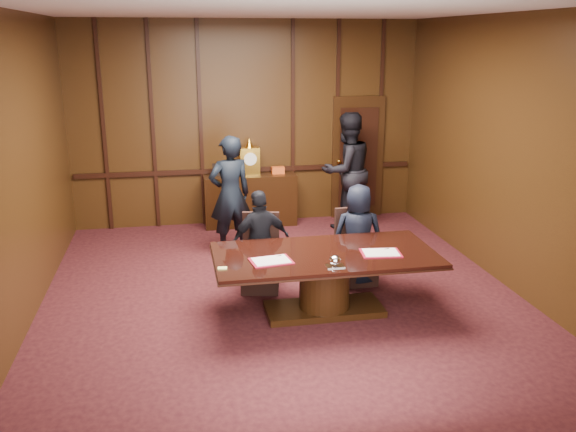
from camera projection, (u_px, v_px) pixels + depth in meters
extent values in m
plane|color=black|center=(284.00, 299.00, 7.73)|extent=(7.00, 7.00, 0.00)
plane|color=silver|center=(283.00, 8.00, 6.75)|extent=(7.00, 7.00, 0.00)
cube|color=black|center=(247.00, 124.00, 10.54)|extent=(6.00, 0.04, 3.50)
cube|color=black|center=(379.00, 269.00, 3.94)|extent=(6.00, 0.04, 3.50)
cube|color=black|center=(16.00, 173.00, 6.71)|extent=(0.04, 7.00, 3.50)
cube|color=black|center=(514.00, 155.00, 7.78)|extent=(0.04, 7.00, 3.50)
cube|color=black|center=(248.00, 170.00, 10.74)|extent=(5.90, 0.05, 0.08)
cube|color=black|center=(358.00, 157.00, 11.04)|extent=(0.95, 0.06, 2.20)
sphere|color=gold|center=(339.00, 162.00, 10.93)|extent=(0.08, 0.08, 0.08)
cube|color=black|center=(250.00, 200.00, 10.68)|extent=(1.60, 0.45, 0.90)
cube|color=black|center=(211.00, 225.00, 10.68)|extent=(0.12, 0.40, 0.06)
cube|color=black|center=(289.00, 221.00, 10.92)|extent=(0.12, 0.40, 0.06)
cube|color=gold|center=(250.00, 161.00, 10.49)|extent=(0.34, 0.18, 0.48)
cylinder|color=white|center=(250.00, 159.00, 10.38)|extent=(0.22, 0.03, 0.22)
cone|color=gold|center=(249.00, 143.00, 10.40)|extent=(0.14, 0.14, 0.16)
cube|color=black|center=(218.00, 170.00, 10.45)|extent=(0.18, 0.04, 0.22)
cube|color=#E3521A|center=(278.00, 170.00, 10.65)|extent=(0.22, 0.12, 0.12)
cube|color=black|center=(324.00, 309.00, 7.35)|extent=(1.40, 0.60, 0.08)
cylinder|color=black|center=(324.00, 282.00, 7.25)|extent=(0.60, 0.60, 0.62)
cube|color=black|center=(325.00, 257.00, 7.16)|extent=(2.62, 1.32, 0.02)
cube|color=black|center=(325.00, 255.00, 7.15)|extent=(2.60, 1.30, 0.06)
cube|color=maroon|center=(271.00, 261.00, 6.87)|extent=(0.50, 0.39, 0.01)
cube|color=white|center=(271.00, 260.00, 6.87)|extent=(0.44, 0.33, 0.01)
cube|color=maroon|center=(381.00, 253.00, 7.12)|extent=(0.50, 0.38, 0.01)
cube|color=white|center=(381.00, 252.00, 7.12)|extent=(0.43, 0.32, 0.01)
cube|color=white|center=(335.00, 266.00, 6.72)|extent=(0.20, 0.14, 0.01)
ellipsoid|color=white|center=(335.00, 261.00, 6.70)|extent=(0.13, 0.13, 0.10)
cube|color=#FFF97C|center=(222.00, 268.00, 6.65)|extent=(0.11, 0.08, 0.01)
cube|color=black|center=(260.00, 272.00, 7.98)|extent=(0.57, 0.57, 0.46)
cube|color=black|center=(261.00, 232.00, 8.04)|extent=(0.48, 0.16, 0.55)
cylinder|color=black|center=(247.00, 288.00, 7.79)|extent=(0.04, 0.04, 0.23)
cylinder|color=black|center=(273.00, 274.00, 8.24)|extent=(0.04, 0.04, 0.23)
cube|color=black|center=(356.00, 266.00, 8.21)|extent=(0.50, 0.50, 0.46)
cube|color=black|center=(352.00, 227.00, 8.27)|extent=(0.48, 0.08, 0.55)
cylinder|color=black|center=(345.00, 280.00, 8.02)|extent=(0.04, 0.04, 0.23)
cylinder|color=black|center=(365.00, 268.00, 8.47)|extent=(0.04, 0.04, 0.23)
imported|color=black|center=(261.00, 242.00, 7.81)|extent=(0.84, 0.48, 1.35)
imported|color=black|center=(358.00, 235.00, 8.04)|extent=(0.73, 0.54, 1.36)
imported|color=black|center=(230.00, 195.00, 9.21)|extent=(0.74, 0.57, 1.81)
imported|color=black|center=(347.00, 171.00, 10.43)|extent=(1.17, 1.04, 1.99)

